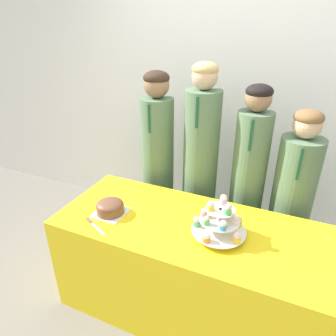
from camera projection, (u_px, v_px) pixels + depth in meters
wall_back at (239, 93)px, 2.58m from camera, size 9.00×0.06×2.70m
table at (188, 268)px, 2.07m from camera, size 1.74×0.73×0.74m
round_cake at (110, 207)px, 2.00m from camera, size 0.20×0.20×0.10m
cake_knife at (92, 223)px, 1.91m from camera, size 0.21×0.11×0.01m
cupcake_stand at (219, 221)px, 1.77m from camera, size 0.33×0.33×0.25m
student_0 at (158, 168)px, 2.57m from camera, size 0.27×0.27×1.58m
student_1 at (200, 173)px, 2.42m from camera, size 0.27×0.28×1.66m
student_2 at (247, 188)px, 2.30m from camera, size 0.25×0.26×1.54m
student_3 at (290, 207)px, 2.22m from camera, size 0.29×0.30×1.41m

